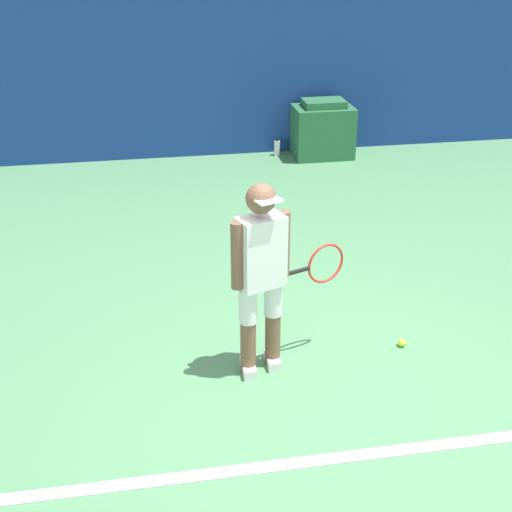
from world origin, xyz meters
TOP-DOWN VIEW (x-y plane):
  - ground_plane at (0.00, 0.00)m, footprint 24.00×24.00m
  - back_wall at (0.00, 5.88)m, footprint 24.00×0.10m
  - court_baseline at (0.00, -0.74)m, footprint 21.60×0.10m
  - tennis_player at (-0.44, 0.38)m, footprint 0.94×0.45m
  - tennis_ball at (0.75, 0.47)m, footprint 0.07×0.07m
  - covered_chair at (1.40, 5.49)m, footprint 0.84×0.57m
  - water_bottle at (0.77, 5.65)m, footprint 0.09×0.09m

SIDE VIEW (x-z plane):
  - ground_plane at x=0.00m, z-range 0.00..0.00m
  - court_baseline at x=0.00m, z-range 0.00..0.01m
  - tennis_ball at x=0.75m, z-range 0.00..0.07m
  - water_bottle at x=0.77m, z-range -0.01..0.23m
  - covered_chair at x=1.40m, z-range -0.02..0.81m
  - tennis_player at x=-0.44m, z-range 0.08..1.61m
  - back_wall at x=0.00m, z-range 0.00..2.87m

